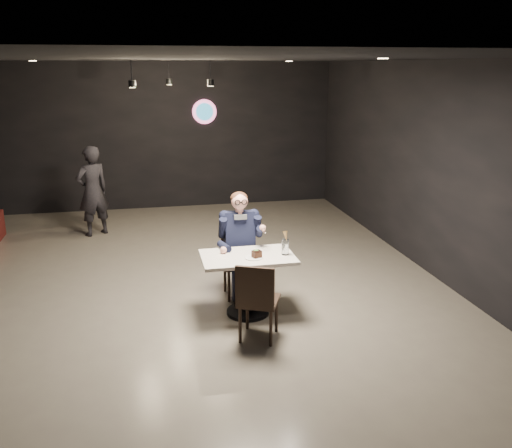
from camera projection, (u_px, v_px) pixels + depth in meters
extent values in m
plane|color=#6C665A|center=(188.00, 287.00, 7.43)|extent=(9.00, 9.00, 0.00)
cube|color=black|center=(171.00, 68.00, 8.50)|extent=(1.40, 1.20, 0.36)
cube|color=white|center=(248.00, 285.00, 6.54)|extent=(1.10, 0.70, 0.75)
cube|color=black|center=(240.00, 263.00, 7.03)|extent=(0.42, 0.46, 0.92)
cube|color=black|center=(259.00, 299.00, 5.93)|extent=(0.57, 0.59, 0.92)
cube|color=black|center=(239.00, 244.00, 6.96)|extent=(0.60, 0.80, 1.44)
cylinder|color=white|center=(254.00, 258.00, 6.34)|extent=(0.21, 0.21, 0.01)
cube|color=black|center=(257.00, 254.00, 6.33)|extent=(0.12, 0.11, 0.07)
ellipsoid|color=green|center=(256.00, 250.00, 6.34)|extent=(0.06, 0.04, 0.01)
cylinder|color=silver|center=(285.00, 247.00, 6.44)|extent=(0.08, 0.08, 0.19)
cone|color=tan|center=(286.00, 236.00, 6.38)|extent=(0.07, 0.07, 0.12)
imported|color=black|center=(93.00, 191.00, 9.51)|extent=(0.70, 0.63, 1.60)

